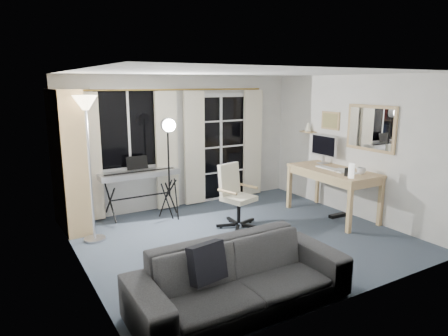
{
  "coord_description": "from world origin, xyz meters",
  "views": [
    {
      "loc": [
        -3.08,
        -4.68,
        2.26
      ],
      "look_at": [
        -0.12,
        0.35,
        1.02
      ],
      "focal_mm": 32.0,
      "sensor_mm": 36.0,
      "label": 1
    }
  ],
  "objects_px": {
    "keyboard_piano": "(140,175)",
    "monitor": "(324,146)",
    "bookshelf": "(66,165)",
    "sofa": "(240,267)",
    "desk": "(333,175)",
    "mug": "(361,170)",
    "office_chair": "(233,190)",
    "torchiere_lamp": "(87,125)",
    "studio_light": "(168,137)"
  },
  "relations": [
    {
      "from": "keyboard_piano",
      "to": "monitor",
      "type": "distance_m",
      "value": 3.29
    },
    {
      "from": "bookshelf",
      "to": "sofa",
      "type": "xyz_separation_m",
      "value": [
        1.09,
        -3.26,
        -0.59
      ]
    },
    {
      "from": "monitor",
      "to": "sofa",
      "type": "xyz_separation_m",
      "value": [
        -3.12,
        -2.08,
        -0.7
      ]
    },
    {
      "from": "desk",
      "to": "monitor",
      "type": "height_order",
      "value": "monitor"
    },
    {
      "from": "mug",
      "to": "office_chair",
      "type": "bearing_deg",
      "value": 151.99
    },
    {
      "from": "keyboard_piano",
      "to": "sofa",
      "type": "xyz_separation_m",
      "value": [
        -0.07,
        -3.25,
        -0.3
      ]
    },
    {
      "from": "bookshelf",
      "to": "torchiere_lamp",
      "type": "height_order",
      "value": "bookshelf"
    },
    {
      "from": "desk",
      "to": "sofa",
      "type": "bearing_deg",
      "value": -149.52
    },
    {
      "from": "sofa",
      "to": "bookshelf",
      "type": "bearing_deg",
      "value": 108.63
    },
    {
      "from": "desk",
      "to": "mug",
      "type": "height_order",
      "value": "mug"
    },
    {
      "from": "mug",
      "to": "desk",
      "type": "bearing_deg",
      "value": 101.31
    },
    {
      "from": "bookshelf",
      "to": "desk",
      "type": "xyz_separation_m",
      "value": [
        4.01,
        -1.64,
        -0.3
      ]
    },
    {
      "from": "torchiere_lamp",
      "to": "studio_light",
      "type": "bearing_deg",
      "value": 11.99
    },
    {
      "from": "desk",
      "to": "sofa",
      "type": "height_order",
      "value": "sofa"
    },
    {
      "from": "mug",
      "to": "sofa",
      "type": "height_order",
      "value": "mug"
    },
    {
      "from": "mug",
      "to": "bookshelf",
      "type": "bearing_deg",
      "value": 152.49
    },
    {
      "from": "studio_light",
      "to": "sofa",
      "type": "distance_m",
      "value": 3.06
    },
    {
      "from": "bookshelf",
      "to": "sofa",
      "type": "bearing_deg",
      "value": -74.3
    },
    {
      "from": "studio_light",
      "to": "office_chair",
      "type": "xyz_separation_m",
      "value": [
        0.76,
        -0.79,
        -0.81
      ]
    },
    {
      "from": "office_chair",
      "to": "desk",
      "type": "xyz_separation_m",
      "value": [
        1.71,
        -0.46,
        0.13
      ]
    },
    {
      "from": "bookshelf",
      "to": "office_chair",
      "type": "bearing_deg",
      "value": -29.8
    },
    {
      "from": "bookshelf",
      "to": "torchiere_lamp",
      "type": "xyz_separation_m",
      "value": [
        0.21,
        -0.67,
        0.66
      ]
    },
    {
      "from": "keyboard_piano",
      "to": "office_chair",
      "type": "height_order",
      "value": "keyboard_piano"
    },
    {
      "from": "studio_light",
      "to": "desk",
      "type": "relative_size",
      "value": 1.12
    },
    {
      "from": "torchiere_lamp",
      "to": "sofa",
      "type": "distance_m",
      "value": 3.0
    },
    {
      "from": "sofa",
      "to": "studio_light",
      "type": "bearing_deg",
      "value": 81.26
    },
    {
      "from": "studio_light",
      "to": "office_chair",
      "type": "distance_m",
      "value": 1.36
    },
    {
      "from": "studio_light",
      "to": "monitor",
      "type": "xyz_separation_m",
      "value": [
        2.66,
        -0.8,
        -0.26
      ]
    },
    {
      "from": "bookshelf",
      "to": "desk",
      "type": "relative_size",
      "value": 1.39
    },
    {
      "from": "desk",
      "to": "bookshelf",
      "type": "bearing_deg",
      "value": 159.16
    },
    {
      "from": "bookshelf",
      "to": "keyboard_piano",
      "type": "xyz_separation_m",
      "value": [
        1.15,
        -0.02,
        -0.29
      ]
    },
    {
      "from": "studio_light",
      "to": "sofa",
      "type": "xyz_separation_m",
      "value": [
        -0.45,
        -2.87,
        -0.96
      ]
    },
    {
      "from": "sofa",
      "to": "desk",
      "type": "bearing_deg",
      "value": 29.31
    },
    {
      "from": "torchiere_lamp",
      "to": "mug",
      "type": "bearing_deg",
      "value": -20.65
    },
    {
      "from": "monitor",
      "to": "torchiere_lamp",
      "type": "bearing_deg",
      "value": 174.01
    },
    {
      "from": "studio_light",
      "to": "monitor",
      "type": "height_order",
      "value": "studio_light"
    },
    {
      "from": "torchiere_lamp",
      "to": "sofa",
      "type": "bearing_deg",
      "value": -71.42
    },
    {
      "from": "bookshelf",
      "to": "mug",
      "type": "bearing_deg",
      "value": -30.2
    },
    {
      "from": "studio_light",
      "to": "desk",
      "type": "distance_m",
      "value": 2.85
    },
    {
      "from": "desk",
      "to": "mug",
      "type": "bearing_deg",
      "value": -77.29
    },
    {
      "from": "torchiere_lamp",
      "to": "monitor",
      "type": "distance_m",
      "value": 4.06
    },
    {
      "from": "keyboard_piano",
      "to": "mug",
      "type": "bearing_deg",
      "value": -35.71
    },
    {
      "from": "bookshelf",
      "to": "monitor",
      "type": "xyz_separation_m",
      "value": [
        4.2,
        -1.19,
        0.11
      ]
    },
    {
      "from": "bookshelf",
      "to": "studio_light",
      "type": "height_order",
      "value": "bookshelf"
    },
    {
      "from": "torchiere_lamp",
      "to": "mug",
      "type": "xyz_separation_m",
      "value": [
        3.89,
        -1.47,
        -0.79
      ]
    },
    {
      "from": "torchiere_lamp",
      "to": "keyboard_piano",
      "type": "relative_size",
      "value": 1.55
    },
    {
      "from": "office_chair",
      "to": "keyboard_piano",
      "type": "bearing_deg",
      "value": 118.85
    },
    {
      "from": "bookshelf",
      "to": "studio_light",
      "type": "bearing_deg",
      "value": -16.89
    },
    {
      "from": "sofa",
      "to": "monitor",
      "type": "bearing_deg",
      "value": 33.88
    },
    {
      "from": "office_chair",
      "to": "mug",
      "type": "bearing_deg",
      "value": -43.85
    }
  ]
}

